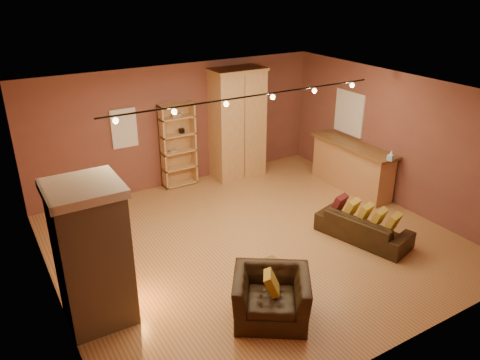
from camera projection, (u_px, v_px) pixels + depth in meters
floor at (254, 242)px, 8.76m from camera, size 7.00×7.00×0.00m
ceiling at (257, 94)px, 7.63m from camera, size 7.00×7.00×0.00m
back_wall at (179, 126)px, 10.75m from camera, size 7.00×0.02×2.80m
left_wall at (45, 223)px, 6.55m from camera, size 0.02×6.50×2.80m
right_wall at (396, 140)px, 9.84m from camera, size 0.02×6.50×2.80m
fireplace at (93, 254)px, 6.43m from camera, size 1.01×0.98×2.12m
back_window at (124, 128)px, 10.06m from camera, size 0.56×0.04×0.86m
bookcase at (177, 144)px, 10.77m from camera, size 0.80×0.31×1.97m
armoire at (237, 124)px, 11.15m from camera, size 1.29×0.73×2.64m
bar_counter at (352, 166)px, 10.73m from camera, size 0.61×2.27×1.08m
tissue_box at (391, 156)px, 9.58m from camera, size 0.13×0.13×0.21m
right_window at (349, 113)px, 10.82m from camera, size 0.05×0.90×1.00m
loveseat at (364, 222)px, 8.71m from camera, size 0.97×1.83×0.74m
armchair at (271, 290)px, 6.66m from camera, size 1.29×1.19×0.94m
coffee_table at (269, 271)px, 7.30m from camera, size 0.54×0.54×0.40m
track_rail at (250, 98)px, 7.83m from camera, size 5.20×0.09×0.13m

